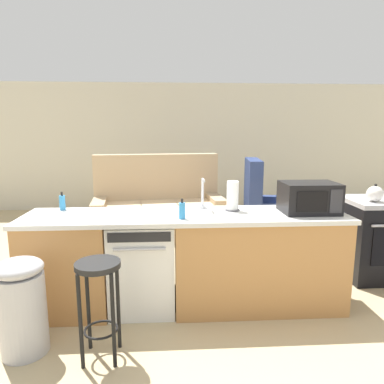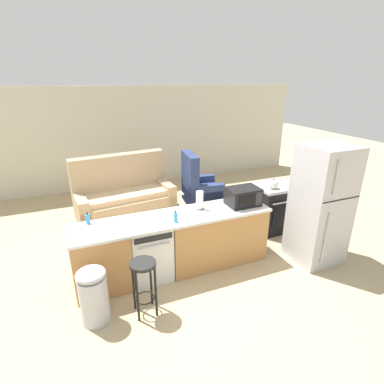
{
  "view_description": "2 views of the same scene",
  "coord_description": "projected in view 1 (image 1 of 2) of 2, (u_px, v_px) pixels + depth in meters",
  "views": [
    {
      "loc": [
        0.02,
        -3.03,
        1.65
      ],
      "look_at": [
        0.24,
        0.53,
        1.01
      ],
      "focal_mm": 32.0,
      "sensor_mm": 36.0,
      "label": 1
    },
    {
      "loc": [
        -1.1,
        -3.72,
        2.79
      ],
      "look_at": [
        0.72,
        0.72,
        0.94
      ],
      "focal_mm": 28.0,
      "sensor_mm": 36.0,
      "label": 2
    }
  ],
  "objects": [
    {
      "name": "kitchen_counter",
      "position": [
        196.0,
        263.0,
        3.21
      ],
      "size": [
        2.94,
        0.66,
        0.9
      ],
      "color": "#B77F47",
      "rests_on": "ground_plane"
    },
    {
      "name": "stove_range",
      "position": [
        378.0,
        238.0,
        3.87
      ],
      "size": [
        0.76,
        0.68,
        0.9
      ],
      "color": "black",
      "rests_on": "ground_plane"
    },
    {
      "name": "paper_towel_roll",
      "position": [
        233.0,
        196.0,
        3.23
      ],
      "size": [
        0.14,
        0.14,
        0.28
      ],
      "color": "#4C4C51",
      "rests_on": "kitchen_counter"
    },
    {
      "name": "sink_faucet",
      "position": [
        203.0,
        195.0,
        3.3
      ],
      "size": [
        0.07,
        0.18,
        0.3
      ],
      "color": "silver",
      "rests_on": "kitchen_counter"
    },
    {
      "name": "dishwasher",
      "position": [
        143.0,
        265.0,
        3.18
      ],
      "size": [
        0.58,
        0.61,
        0.84
      ],
      "color": "white",
      "rests_on": "ground_plane"
    },
    {
      "name": "kettle",
      "position": [
        375.0,
        194.0,
        3.64
      ],
      "size": [
        0.21,
        0.17,
        0.19
      ],
      "color": "silver",
      "rests_on": "stove_range"
    },
    {
      "name": "armchair",
      "position": [
        265.0,
        212.0,
        5.53
      ],
      "size": [
        0.89,
        0.94,
        1.2
      ],
      "color": "navy",
      "rests_on": "ground_plane"
    },
    {
      "name": "wall_back",
      "position": [
        185.0,
        147.0,
        7.18
      ],
      "size": [
        10.0,
        0.06,
        2.6
      ],
      "color": "beige",
      "rests_on": "ground_plane"
    },
    {
      "name": "bar_stool",
      "position": [
        99.0,
        289.0,
        2.44
      ],
      "size": [
        0.32,
        0.32,
        0.74
      ],
      "color": "black",
      "rests_on": "ground_plane"
    },
    {
      "name": "soap_bottle",
      "position": [
        182.0,
        211.0,
        2.94
      ],
      "size": [
        0.06,
        0.06,
        0.18
      ],
      "color": "#338CCC",
      "rests_on": "kitchen_counter"
    },
    {
      "name": "trash_bin",
      "position": [
        22.0,
        305.0,
        2.53
      ],
      "size": [
        0.35,
        0.35,
        0.74
      ],
      "color": "#B7B7BC",
      "rests_on": "ground_plane"
    },
    {
      "name": "couch",
      "position": [
        158.0,
        210.0,
        5.49
      ],
      "size": [
        2.09,
        1.13,
        1.27
      ],
      "color": "tan",
      "rests_on": "ground_plane"
    },
    {
      "name": "ground_plane",
      "position": [
        171.0,
        305.0,
        3.27
      ],
      "size": [
        24.0,
        24.0,
        0.0
      ],
      "primitive_type": "plane",
      "color": "tan"
    },
    {
      "name": "microwave",
      "position": [
        309.0,
        197.0,
        3.16
      ],
      "size": [
        0.5,
        0.37,
        0.28
      ],
      "color": "black",
      "rests_on": "kitchen_counter"
    },
    {
      "name": "dish_soap_bottle",
      "position": [
        62.0,
        202.0,
        3.26
      ],
      "size": [
        0.06,
        0.06,
        0.18
      ],
      "color": "#338CCC",
      "rests_on": "kitchen_counter"
    }
  ]
}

